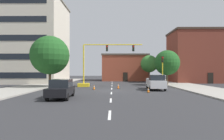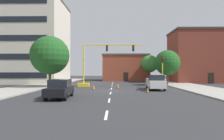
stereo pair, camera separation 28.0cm
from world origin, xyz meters
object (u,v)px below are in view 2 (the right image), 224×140
Objects in this scene: traffic_cone_roadside_c at (118,86)px; sedan_black_near_left at (60,89)px; traffic_signal_gantry at (92,72)px; tree_right_mid at (167,63)px; traffic_cone_roadside_a at (94,87)px; tree_left_near at (50,55)px; traffic_light_pole_right at (163,64)px; pickup_truck_white at (155,82)px; tree_right_far at (150,64)px; traffic_cone_roadside_b at (148,90)px.

sedan_black_near_left is at bearing -119.01° from traffic_cone_roadside_c.
tree_right_mid is (12.81, 2.89, 1.65)m from traffic_signal_gantry.
tree_left_near is at bearing 156.22° from traffic_cone_roadside_a.
traffic_cone_roadside_a is (-10.25, -4.08, -3.19)m from traffic_light_pole_right.
tree_right_mid is 21.86m from sedan_black_near_left.
traffic_signal_gantry reaches higher than sedan_black_near_left.
traffic_light_pole_right reaches higher than pickup_truck_white.
traffic_cone_roadside_a is at bearing -120.14° from tree_right_far.
tree_right_far is 23.05m from traffic_cone_roadside_b.
traffic_cone_roadside_c is at bearing -143.80° from tree_right_mid.
tree_right_mid is 19.63m from tree_left_near.
tree_left_near reaches higher than traffic_light_pole_right.
tree_left_near reaches higher than sedan_black_near_left.
traffic_light_pole_right is 1.05× the size of sedan_black_near_left.
traffic_cone_roadside_b is (-1.64, -3.65, -0.68)m from pickup_truck_white.
traffic_light_pole_right is at bearing 64.80° from traffic_cone_roadside_b.
tree_left_near reaches higher than tree_right_mid.
tree_right_mid is 10.89m from tree_right_far.
traffic_cone_roadside_a is at bearing -158.30° from traffic_light_pole_right.
traffic_cone_roadside_b is (13.63, -6.61, -4.60)m from tree_left_near.
traffic_light_pole_right is 0.78× the size of tree_right_far.
traffic_light_pole_right is at bearing -92.53° from tree_right_far.
tree_right_far is (0.65, 14.70, 0.65)m from traffic_light_pole_right.
tree_right_mid is at bearing 48.90° from sedan_black_near_left.
tree_right_far reaches higher than traffic_light_pole_right.
traffic_cone_roadside_a is 7.55m from traffic_cone_roadside_b.
sedan_black_near_left is 8.65m from traffic_cone_roadside_a.
tree_right_far is (17.87, 15.71, -0.71)m from tree_left_near.
tree_right_far is 8.10× the size of traffic_cone_roadside_c.
tree_left_near is at bearing -176.64° from traffic_light_pole_right.
tree_left_near is at bearing 154.14° from traffic_cone_roadside_b.
tree_right_mid reaches higher than pickup_truck_white.
tree_right_far is at bearing 59.86° from traffic_cone_roadside_a.
pickup_truck_white is 13.49m from sedan_black_near_left.
traffic_cone_roadside_c is at bearing 25.41° from traffic_cone_roadside_a.
traffic_cone_roadside_b is at bearing -49.10° from traffic_signal_gantry.
tree_right_far is 1.35× the size of sedan_black_near_left.
sedan_black_near_left is at bearing -141.14° from pickup_truck_white.
traffic_light_pole_right is at bearing 19.87° from traffic_cone_roadside_c.
tree_right_far is at bearing 95.94° from tree_right_mid.
tree_right_mid is 14.87m from traffic_cone_roadside_a.
tree_left_near is 8.87m from traffic_cone_roadside_a.
tree_right_far is 30.31m from sedan_black_near_left.
pickup_truck_white is (-1.95, -3.97, -2.55)m from traffic_light_pole_right.
traffic_signal_gantry is at bearing -167.27° from tree_right_mid.
traffic_cone_roadside_a is 3.66m from traffic_cone_roadside_c.
traffic_cone_roadside_a is 0.92× the size of traffic_cone_roadside_c.
traffic_cone_roadside_b is (-3.59, -7.62, -3.23)m from traffic_light_pole_right.
traffic_signal_gantry is 1.67× the size of tree_right_far.
traffic_signal_gantry is at bearing 17.86° from tree_left_near.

